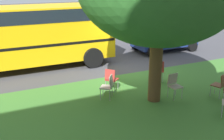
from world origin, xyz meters
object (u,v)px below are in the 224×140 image
(chair_5, at_px, (174,84))
(parked_car, at_px, (165,37))
(chair_1, at_px, (158,70))
(chair_0, at_px, (108,85))
(chair_2, at_px, (220,84))
(chair_3, at_px, (111,78))

(chair_5, height_order, parked_car, parked_car)
(chair_1, relative_size, parked_car, 0.24)
(chair_0, distance_m, chair_2, 4.00)
(chair_0, height_order, chair_5, same)
(chair_3, relative_size, chair_5, 1.00)
(chair_5, bearing_deg, chair_1, -104.83)
(chair_3, bearing_deg, chair_2, 145.86)
(chair_2, distance_m, chair_3, 3.94)
(chair_1, relative_size, chair_3, 1.00)
(chair_2, relative_size, chair_3, 1.00)
(chair_0, bearing_deg, chair_3, -122.87)
(chair_0, xyz_separation_m, parked_car, (-5.94, -4.86, 0.32))
(chair_2, xyz_separation_m, parked_car, (-2.26, -6.44, 0.32))
(chair_0, bearing_deg, chair_1, -164.66)
(chair_0, xyz_separation_m, chair_3, (-0.41, -0.64, 0.00))
(parked_car, bearing_deg, chair_2, 70.64)
(chair_0, relative_size, parked_car, 0.24)
(chair_3, xyz_separation_m, chair_5, (-1.76, 1.53, 0.00))
(chair_0, relative_size, chair_1, 1.00)
(chair_2, bearing_deg, chair_5, -24.57)
(chair_0, xyz_separation_m, chair_1, (-2.60, -0.71, 0.00))
(chair_0, relative_size, chair_2, 1.00)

